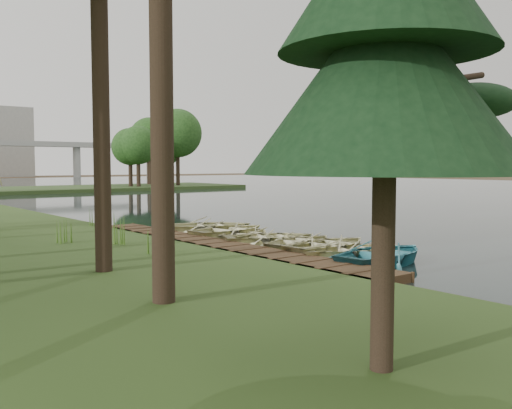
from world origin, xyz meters
TOP-DOWN VIEW (x-y plane):
  - ground at (0.00, 0.00)m, footprint 300.00×300.00m
  - water at (30.00, 20.00)m, footprint 130.00×200.00m
  - boardwalk at (-1.60, 0.00)m, footprint 1.60×16.00m
  - peninsula at (8.00, 50.00)m, footprint 50.00×14.00m
  - far_trees at (4.67, 50.00)m, footprint 45.60×5.60m
  - building_a at (30.00, 140.00)m, footprint 10.00×8.00m
  - rowboat_0 at (0.78, -5.76)m, footprint 4.09×3.12m
  - rowboat_1 at (0.76, -4.43)m, footprint 4.18×3.59m
  - rowboat_2 at (0.98, -3.26)m, footprint 3.98×3.03m
  - rowboat_3 at (0.93, -1.92)m, footprint 3.81×3.07m
  - rowboat_4 at (0.72, -0.30)m, footprint 4.23×3.70m
  - rowboat_5 at (0.96, 1.42)m, footprint 3.69×3.23m
  - rowboat_6 at (0.87, 2.46)m, footprint 4.02×3.09m
  - rowboat_7 at (0.84, 4.15)m, footprint 4.78×4.21m
  - pine_tree at (-7.08, -12.00)m, footprint 3.80×3.80m
  - reeds_0 at (-4.54, -0.98)m, footprint 0.60×0.60m
  - reeds_1 at (-4.56, 1.76)m, footprint 0.60×0.60m
  - reeds_2 at (-5.87, 3.29)m, footprint 0.60×0.60m
  - reeds_3 at (-2.60, 8.22)m, footprint 0.60×0.60m

SIDE VIEW (x-z plane):
  - ground at x=0.00m, z-range 0.00..0.00m
  - water at x=30.00m, z-range 0.00..0.05m
  - boardwalk at x=-1.60m, z-range 0.00..0.30m
  - peninsula at x=8.00m, z-range 0.00..0.45m
  - rowboat_5 at x=0.96m, z-range 0.05..0.69m
  - rowboat_3 at x=0.93m, z-range 0.05..0.75m
  - rowboat_1 at x=0.76m, z-range 0.05..0.78m
  - rowboat_4 at x=0.72m, z-range 0.05..0.78m
  - rowboat_2 at x=0.98m, z-range 0.05..0.82m
  - rowboat_6 at x=0.87m, z-range 0.05..0.82m
  - rowboat_0 at x=0.78m, z-range 0.05..0.84m
  - rowboat_7 at x=0.84m, z-range 0.05..0.87m
  - reeds_0 at x=-4.54m, z-range 0.30..1.17m
  - reeds_2 at x=-5.87m, z-range 0.30..1.25m
  - reeds_1 at x=-4.56m, z-range 0.30..1.42m
  - reeds_3 at x=-2.60m, z-range 0.30..1.43m
  - pine_tree at x=-7.08m, z-range 1.14..8.92m
  - far_trees at x=4.67m, z-range 2.03..10.83m
  - building_a at x=30.00m, z-range 0.00..18.00m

